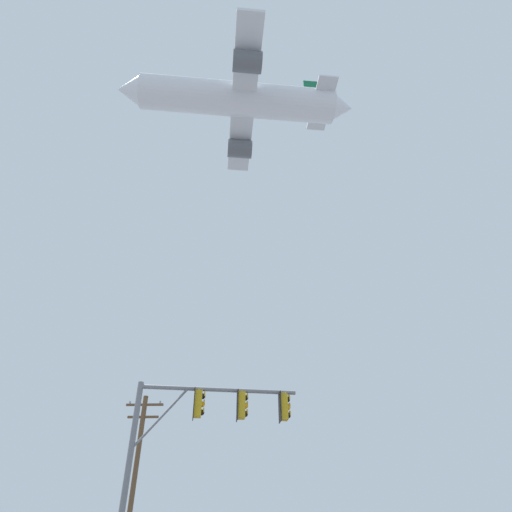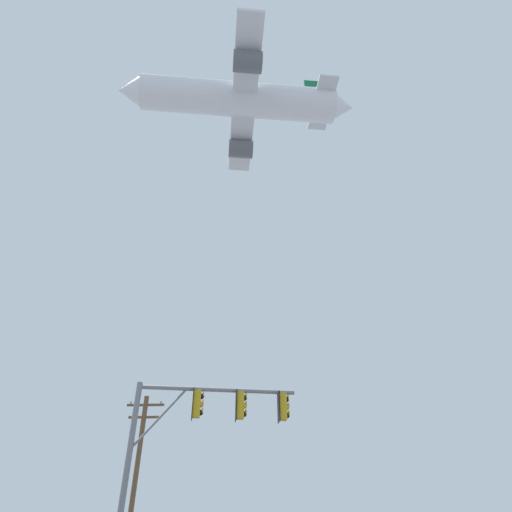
{
  "view_description": "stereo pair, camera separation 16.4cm",
  "coord_description": "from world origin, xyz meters",
  "views": [
    {
      "loc": [
        -0.24,
        -6.51,
        1.17
      ],
      "look_at": [
        -0.87,
        14.79,
        15.78
      ],
      "focal_mm": 30.96,
      "sensor_mm": 36.0,
      "label": 1
    },
    {
      "loc": [
        -0.08,
        -6.5,
        1.17
      ],
      "look_at": [
        -0.87,
        14.79,
        15.78
      ],
      "focal_mm": 30.96,
      "sensor_mm": 36.0,
      "label": 2
    }
  ],
  "objects": [
    {
      "name": "signal_pole_near",
      "position": [
        -2.6,
        9.06,
        4.85
      ],
      "size": [
        5.57,
        1.11,
        6.29
      ],
      "color": "slate",
      "rests_on": "ground"
    },
    {
      "name": "utility_pole",
      "position": [
        -7.58,
        19.67,
        4.86
      ],
      "size": [
        2.2,
        0.28,
        9.12
      ],
      "color": "brown",
      "rests_on": "ground"
    },
    {
      "name": "airplane",
      "position": [
        -3.15,
        23.9,
        43.07
      ],
      "size": [
        26.26,
        20.29,
        7.15
      ],
      "color": "white"
    }
  ]
}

